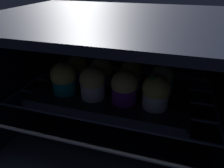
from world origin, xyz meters
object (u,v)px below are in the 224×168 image
at_px(muffin_row0_col0, 64,78).
at_px(muffin_row0_col3, 156,92).
at_px(muffin_row0_col1, 93,83).
at_px(muffin_row1_col1, 101,72).
at_px(baking_tray, 112,93).
at_px(muffin_row1_col3, 162,80).
at_px(muffin_row1_col2, 131,74).
at_px(muffin_row1_col0, 77,69).
at_px(muffin_row0_col2, 124,87).

relative_size(muffin_row0_col0, muffin_row0_col3, 0.96).
height_order(muffin_row0_col1, muffin_row1_col1, muffin_row0_col1).
bearing_deg(baking_tray, muffin_row1_col3, 16.74).
bearing_deg(muffin_row1_col2, muffin_row1_col0, -179.01).
bearing_deg(muffin_row0_col0, muffin_row1_col0, 87.71).
distance_m(muffin_row1_col0, muffin_row1_col3, 0.25).
distance_m(muffin_row0_col2, muffin_row1_col3, 0.11).
distance_m(baking_tray, muffin_row0_col1, 0.07).
bearing_deg(muffin_row0_col1, muffin_row1_col0, 135.04).
bearing_deg(muffin_row1_col0, muffin_row1_col2, 0.99).
xyz_separation_m(muffin_row0_col1, muffin_row1_col2, (0.08, 0.08, -0.00)).
xyz_separation_m(muffin_row0_col1, muffin_row1_col0, (-0.08, 0.08, -0.00)).
height_order(muffin_row0_col3, muffin_row1_col1, muffin_row0_col3).
bearing_deg(muffin_row1_col2, muffin_row0_col2, -89.15).
relative_size(muffin_row1_col0, muffin_row1_col1, 1.00).
bearing_deg(muffin_row1_col3, muffin_row0_col3, -95.28).
relative_size(muffin_row0_col2, muffin_row1_col2, 1.03).
bearing_deg(muffin_row1_col0, muffin_row1_col1, 0.12).
distance_m(muffin_row0_col0, muffin_row0_col2, 0.16).
bearing_deg(muffin_row0_col2, muffin_row1_col1, 137.95).
height_order(baking_tray, muffin_row1_col1, muffin_row1_col1).
distance_m(muffin_row0_col3, muffin_row1_col2, 0.11).
xyz_separation_m(muffin_row0_col2, muffin_row1_col3, (0.08, 0.08, -0.00)).
height_order(muffin_row1_col1, muffin_row1_col2, muffin_row1_col2).
height_order(muffin_row1_col2, muffin_row1_col3, muffin_row1_col2).
bearing_deg(muffin_row0_col1, muffin_row0_col0, 178.59).
bearing_deg(muffin_row1_col2, muffin_row1_col3, -3.20).
relative_size(muffin_row0_col0, muffin_row0_col1, 1.00).
bearing_deg(baking_tray, muffin_row0_col1, -134.83).
bearing_deg(muffin_row0_col3, muffin_row0_col1, -179.37).
bearing_deg(muffin_row1_col0, muffin_row0_col0, -92.29).
bearing_deg(muffin_row0_col2, muffin_row0_col0, 179.85).
xyz_separation_m(muffin_row0_col0, muffin_row1_col0, (0.00, 0.08, -0.00)).
height_order(baking_tray, muffin_row1_col2, muffin_row1_col2).
bearing_deg(muffin_row0_col1, muffin_row1_col2, 45.52).
height_order(muffin_row0_col0, muffin_row1_col0, muffin_row0_col0).
xyz_separation_m(muffin_row0_col3, muffin_row1_col1, (-0.16, 0.08, -0.00)).
bearing_deg(muffin_row0_col0, baking_tray, 17.10).
bearing_deg(muffin_row1_col2, muffin_row0_col3, -46.00).
height_order(muffin_row0_col0, muffin_row0_col3, muffin_row0_col3).
bearing_deg(muffin_row0_col2, muffin_row1_col0, 154.27).
height_order(muffin_row0_col1, muffin_row1_col2, muffin_row0_col1).
height_order(muffin_row0_col2, muffin_row0_col3, muffin_row0_col3).
height_order(muffin_row1_col0, muffin_row1_col2, muffin_row1_col2).
distance_m(muffin_row0_col0, muffin_row1_col2, 0.18).
bearing_deg(muffin_row1_col1, muffin_row1_col0, -179.88).
height_order(muffin_row0_col0, muffin_row1_col3, muffin_row0_col0).
bearing_deg(muffin_row0_col1, muffin_row1_col1, 93.24).
xyz_separation_m(muffin_row1_col1, muffin_row1_col3, (0.17, -0.00, -0.00)).
bearing_deg(muffin_row1_col2, muffin_row1_col1, -178.23).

